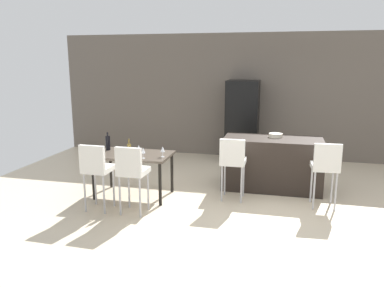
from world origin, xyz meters
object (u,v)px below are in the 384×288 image
fruit_bowl (276,135)px  bar_chair_middle (326,165)px  dining_chair_near (96,167)px  refrigerator (242,121)px  bar_chair_left (233,159)px  wine_bottle_left (108,143)px  kitchen_island (272,163)px  wine_bottle_end (129,151)px  wine_glass_far (143,151)px  dining_table (133,158)px  wine_glass_right (163,149)px  dining_chair_far (132,169)px  wine_glass_middle (139,148)px

fruit_bowl → bar_chair_middle: bearing=-48.8°
dining_chair_near → refrigerator: size_ratio=0.57×
bar_chair_left → wine_bottle_left: bearing=-179.6°
kitchen_island → wine_bottle_end: wine_bottle_end is taller
refrigerator → fruit_bowl: size_ratio=7.55×
wine_bottle_left → fruit_bowl: bearing=17.9°
wine_bottle_end → wine_bottle_left: bearing=141.1°
kitchen_island → dining_chair_near: size_ratio=1.65×
kitchen_island → wine_glass_far: (-1.99, -1.21, 0.40)m
dining_table → bar_chair_middle: bearing=3.3°
refrigerator → wine_glass_right: bearing=-108.2°
dining_chair_far → wine_glass_middle: size_ratio=6.03×
fruit_bowl → wine_glass_right: bearing=-146.3°
dining_chair_near → refrigerator: 4.02m
kitchen_island → dining_chair_near: 3.08m
dining_chair_far → bar_chair_middle: bearing=18.3°
bar_chair_left → bar_chair_middle: size_ratio=1.00×
wine_bottle_left → wine_glass_right: bearing=-13.2°
bar_chair_left → wine_glass_middle: size_ratio=6.03×
kitchen_island → dining_chair_near: dining_chair_near is taller
bar_chair_left → wine_glass_far: size_ratio=6.03×
fruit_bowl → bar_chair_left: bearing=-125.7°
bar_chair_middle → dining_table: bar_chair_middle is taller
wine_bottle_end → fruit_bowl: size_ratio=1.32×
wine_bottle_left → wine_glass_right: size_ratio=1.80×
kitchen_island → wine_glass_right: bearing=-148.5°
wine_bottle_end → fruit_bowl: 2.64m
wine_glass_right → wine_glass_far: size_ratio=1.00×
bar_chair_left → bar_chair_middle: bearing=0.0°
bar_chair_middle → wine_bottle_left: (-3.62, -0.02, 0.17)m
bar_chair_left → dining_chair_far: (-1.37, -0.93, 0.00)m
kitchen_island → bar_chair_left: 1.02m
bar_chair_left → dining_chair_far: same height
fruit_bowl → kitchen_island: bearing=-107.9°
wine_bottle_left → refrigerator: 3.37m
dining_table → fruit_bowl: fruit_bowl is taller
bar_chair_middle → wine_bottle_left: size_ratio=3.35×
bar_chair_left → wine_glass_middle: 1.55m
refrigerator → dining_chair_near: bearing=-116.7°
wine_bottle_left → wine_glass_far: 0.91m
dining_chair_far → refrigerator: 3.80m
dining_chair_far → fruit_bowl: 2.74m
kitchen_island → wine_bottle_left: wine_bottle_left is taller
bar_chair_left → refrigerator: size_ratio=0.57×
refrigerator → bar_chair_middle: bearing=-59.4°
wine_glass_right → dining_chair_far: bearing=-112.2°
wine_glass_right → wine_glass_far: bearing=-149.7°
wine_bottle_left → kitchen_island: bearing=15.9°
bar_chair_middle → refrigerator: (-1.57, 2.66, 0.22)m
kitchen_island → bar_chair_middle: bar_chair_middle is taller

